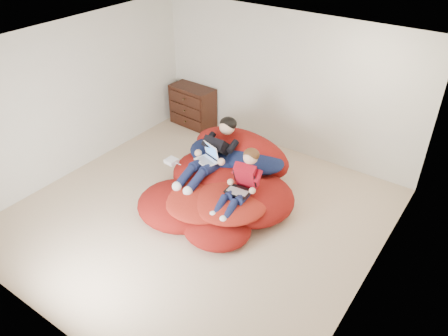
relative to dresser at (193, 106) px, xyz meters
The scene contains 9 objects.
room_shell 2.96m from the dresser, 49.92° to the right, with size 5.10×5.10×2.77m.
dresser is the anchor object (origin of this frame).
beanbag_pile 2.59m from the dresser, 40.67° to the right, with size 2.21×2.42×0.87m.
cream_pillow 1.69m from the dresser, 29.24° to the right, with size 0.44×0.28×0.28m, color beige.
older_boy 2.28m from the dresser, 42.74° to the right, with size 0.37×1.39×0.76m.
younger_boy 3.12m from the dresser, 38.28° to the right, with size 0.36×0.99×0.75m.
laptop_white 2.38m from the dresser, 45.41° to the right, with size 0.39×0.38×0.25m.
laptop_black 3.13m from the dresser, 38.61° to the right, with size 0.37×0.37×0.25m.
power_adapter 2.12m from the dresser, 60.68° to the right, with size 0.18×0.18×0.07m, color white.
Camera 1 is at (3.26, -3.97, 4.16)m, focal length 35.00 mm.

